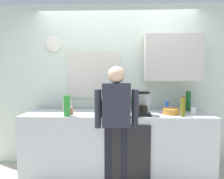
{
  "coord_description": "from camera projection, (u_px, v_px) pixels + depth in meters",
  "views": [
    {
      "loc": [
        0.04,
        -2.61,
        1.5
      ],
      "look_at": [
        -0.07,
        0.25,
        1.28
      ],
      "focal_mm": 32.77,
      "sensor_mm": 36.0,
      "label": 1
    }
  ],
  "objects": [
    {
      "name": "mixing_bowl",
      "position": [
        171.0,
        111.0,
        2.86
      ],
      "size": [
        0.22,
        0.22,
        0.08
      ],
      "primitive_type": "cylinder",
      "color": "orange",
      "rests_on": "kitchen_counter"
    },
    {
      "name": "dish_soap",
      "position": [
        167.0,
        106.0,
        3.12
      ],
      "size": [
        0.06,
        0.06,
        0.18
      ],
      "color": "blue",
      "rests_on": "kitchen_counter"
    },
    {
      "name": "cup_terracotta_mug",
      "position": [
        70.0,
        111.0,
        2.86
      ],
      "size": [
        0.08,
        0.08,
        0.09
      ],
      "primitive_type": "cylinder",
      "color": "#B26647",
      "rests_on": "kitchen_counter"
    },
    {
      "name": "bottle_green_wine",
      "position": [
        188.0,
        101.0,
        3.13
      ],
      "size": [
        0.07,
        0.07,
        0.3
      ],
      "primitive_type": "cylinder",
      "color": "#195923",
      "rests_on": "kitchen_counter"
    },
    {
      "name": "storage_canister",
      "position": [
        67.0,
        105.0,
        3.12
      ],
      "size": [
        0.14,
        0.14,
        0.17
      ],
      "primitive_type": "cylinder",
      "color": "silver",
      "rests_on": "kitchen_counter"
    },
    {
      "name": "potted_plant",
      "position": [
        128.0,
        102.0,
        3.15
      ],
      "size": [
        0.15,
        0.15,
        0.23
      ],
      "color": "#9E5638",
      "rests_on": "kitchen_counter"
    },
    {
      "name": "back_wall_assembly",
      "position": [
        124.0,
        82.0,
        3.31
      ],
      "size": [
        4.26,
        0.42,
        2.6
      ],
      "color": "silver",
      "rests_on": "ground_plane"
    },
    {
      "name": "bottle_red_vinegar",
      "position": [
        100.0,
        108.0,
        2.72
      ],
      "size": [
        0.06,
        0.06,
        0.22
      ],
      "primitive_type": "cylinder",
      "color": "maroon",
      "rests_on": "kitchen_counter"
    },
    {
      "name": "person_at_sink",
      "position": [
        116.0,
        116.0,
        2.65
      ],
      "size": [
        0.57,
        0.22,
        1.6
      ],
      "rotation": [
        0.0,
        0.0,
        -0.09
      ],
      "color": "black",
      "rests_on": "ground_plane"
    },
    {
      "name": "cup_white_mug",
      "position": [
        194.0,
        111.0,
        2.88
      ],
      "size": [
        0.08,
        0.08,
        0.09
      ],
      "primitive_type": "cylinder",
      "color": "white",
      "rests_on": "kitchen_counter"
    },
    {
      "name": "coffee_maker",
      "position": [
        143.0,
        104.0,
        2.8
      ],
      "size": [
        0.2,
        0.2,
        0.33
      ],
      "color": "black",
      "rests_on": "kitchen_counter"
    },
    {
      "name": "bottle_dark_sauce",
      "position": [
        123.0,
        107.0,
        2.97
      ],
      "size": [
        0.06,
        0.06,
        0.18
      ],
      "primitive_type": "cylinder",
      "color": "black",
      "rests_on": "kitchen_counter"
    },
    {
      "name": "bottle_amber_beer",
      "position": [
        184.0,
        105.0,
        2.99
      ],
      "size": [
        0.06,
        0.06,
        0.23
      ],
      "primitive_type": "cylinder",
      "color": "brown",
      "rests_on": "kitchen_counter"
    },
    {
      "name": "bottle_clear_soda",
      "position": [
        67.0,
        106.0,
        2.73
      ],
      "size": [
        0.09,
        0.09,
        0.28
      ],
      "primitive_type": "cylinder",
      "color": "#2D8C33",
      "rests_on": "kitchen_counter"
    },
    {
      "name": "kitchen_counter",
      "position": [
        117.0,
        145.0,
        2.99
      ],
      "size": [
        2.66,
        0.64,
        0.94
      ],
      "primitive_type": "cube",
      "color": "#B2B7BC",
      "rests_on": "ground_plane"
    },
    {
      "name": "dishwasher_panel",
      "position": [
        129.0,
        157.0,
        2.65
      ],
      "size": [
        0.56,
        0.02,
        0.84
      ],
      "primitive_type": "cube",
      "color": "black",
      "rests_on": "ground_plane"
    },
    {
      "name": "bottle_olive_oil",
      "position": [
        183.0,
        107.0,
        2.7
      ],
      "size": [
        0.06,
        0.06,
        0.25
      ],
      "primitive_type": "cylinder",
      "color": "olive",
      "rests_on": "kitchen_counter"
    }
  ]
}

